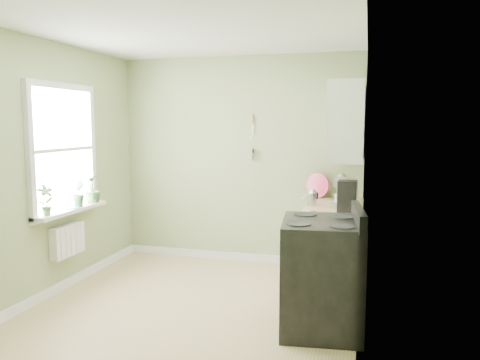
% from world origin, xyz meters
% --- Properties ---
extents(floor, '(3.20, 3.60, 0.02)m').
position_xyz_m(floor, '(0.00, 0.00, -0.01)').
color(floor, tan).
rests_on(floor, ground).
extents(ceiling, '(3.20, 3.60, 0.02)m').
position_xyz_m(ceiling, '(0.00, 0.00, 2.71)').
color(ceiling, white).
rests_on(ceiling, wall_back).
extents(wall_back, '(3.20, 0.02, 2.70)m').
position_xyz_m(wall_back, '(0.00, 1.81, 1.35)').
color(wall_back, '#97A571').
rests_on(wall_back, floor).
extents(wall_left, '(0.02, 3.60, 2.70)m').
position_xyz_m(wall_left, '(-1.61, 0.00, 1.35)').
color(wall_left, '#97A571').
rests_on(wall_left, floor).
extents(wall_right, '(0.02, 3.60, 2.70)m').
position_xyz_m(wall_right, '(1.61, 0.00, 1.35)').
color(wall_right, '#97A571').
rests_on(wall_right, floor).
extents(base_cabinets, '(0.60, 1.60, 0.87)m').
position_xyz_m(base_cabinets, '(1.30, 1.00, 0.43)').
color(base_cabinets, white).
rests_on(base_cabinets, floor).
extents(countertop, '(0.64, 1.60, 0.04)m').
position_xyz_m(countertop, '(1.29, 1.00, 0.89)').
color(countertop, '#D5BD82').
rests_on(countertop, base_cabinets).
extents(upper_cabinets, '(0.35, 1.40, 0.80)m').
position_xyz_m(upper_cabinets, '(1.43, 1.10, 1.85)').
color(upper_cabinets, white).
rests_on(upper_cabinets, wall_right).
extents(window, '(0.06, 1.14, 1.44)m').
position_xyz_m(window, '(-1.58, 0.30, 1.55)').
color(window, white).
rests_on(window, wall_left).
extents(window_sill, '(0.18, 1.14, 0.04)m').
position_xyz_m(window_sill, '(-1.51, 0.30, 0.88)').
color(window_sill, white).
rests_on(window_sill, wall_left).
extents(radiator, '(0.12, 0.50, 0.35)m').
position_xyz_m(radiator, '(-1.54, 0.25, 0.55)').
color(radiator, white).
rests_on(radiator, wall_left).
extents(wall_utensils, '(0.02, 0.14, 0.58)m').
position_xyz_m(wall_utensils, '(0.20, 1.78, 1.56)').
color(wall_utensils, '#D5BD82').
rests_on(wall_utensils, wall_back).
extents(stove, '(0.79, 0.88, 1.12)m').
position_xyz_m(stove, '(1.28, -0.04, 0.50)').
color(stove, black).
rests_on(stove, floor).
extents(stand_mixer, '(0.20, 0.32, 0.36)m').
position_xyz_m(stand_mixer, '(1.36, 1.18, 1.06)').
color(stand_mixer, '#B2B2B7').
rests_on(stand_mixer, countertop).
extents(kettle, '(0.19, 0.11, 0.19)m').
position_xyz_m(kettle, '(1.05, 1.11, 1.00)').
color(kettle, silver).
rests_on(kettle, countertop).
extents(coffee_maker, '(0.20, 0.22, 0.33)m').
position_xyz_m(coffee_maker, '(1.45, 0.83, 1.07)').
color(coffee_maker, black).
rests_on(coffee_maker, countertop).
extents(red_tray, '(0.30, 0.17, 0.31)m').
position_xyz_m(red_tray, '(1.05, 1.72, 1.06)').
color(red_tray, '#B01D3F').
rests_on(red_tray, countertop).
extents(jar, '(0.07, 0.07, 0.07)m').
position_xyz_m(jar, '(1.15, 0.38, 0.95)').
color(jar, beige).
rests_on(jar, countertop).
extents(plant_a, '(0.18, 0.20, 0.32)m').
position_xyz_m(plant_a, '(-1.50, -0.13, 1.06)').
color(plant_a, '#3A6330').
rests_on(plant_a, window_sill).
extents(plant_b, '(0.20, 0.21, 0.30)m').
position_xyz_m(plant_b, '(-1.50, 0.43, 1.05)').
color(plant_b, '#3A6330').
rests_on(plant_b, window_sill).
extents(plant_c, '(0.18, 0.18, 0.33)m').
position_xyz_m(plant_c, '(-1.50, 0.71, 1.06)').
color(plant_c, '#3A6330').
rests_on(plant_c, window_sill).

